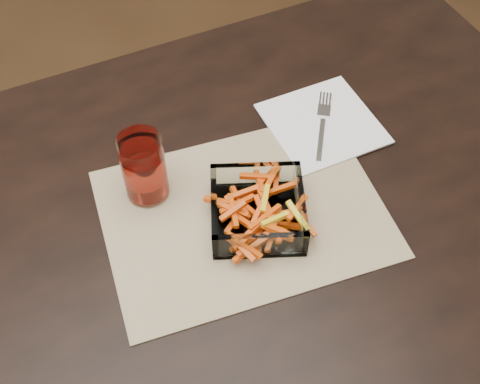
% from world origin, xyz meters
% --- Properties ---
extents(dining_table, '(1.60, 0.90, 0.75)m').
position_xyz_m(dining_table, '(0.00, 0.00, 0.66)').
color(dining_table, black).
rests_on(dining_table, ground).
extents(placemat, '(0.48, 0.38, 0.00)m').
position_xyz_m(placemat, '(0.15, -0.01, 0.75)').
color(placemat, tan).
rests_on(placemat, dining_table).
extents(glass_bowl, '(0.19, 0.19, 0.06)m').
position_xyz_m(glass_bowl, '(0.17, -0.03, 0.78)').
color(glass_bowl, white).
rests_on(glass_bowl, placemat).
extents(tumbler, '(0.07, 0.07, 0.13)m').
position_xyz_m(tumbler, '(0.03, 0.10, 0.81)').
color(tumbler, white).
rests_on(tumbler, placemat).
extents(napkin, '(0.19, 0.19, 0.00)m').
position_xyz_m(napkin, '(0.37, 0.11, 0.76)').
color(napkin, white).
rests_on(napkin, placemat).
extents(fork, '(0.11, 0.15, 0.00)m').
position_xyz_m(fork, '(0.37, 0.11, 0.76)').
color(fork, silver).
rests_on(fork, napkin).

